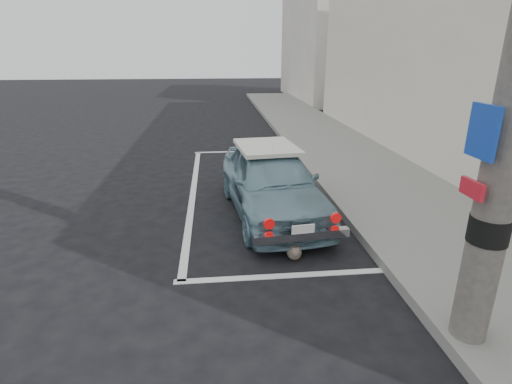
% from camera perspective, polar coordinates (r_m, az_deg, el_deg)
% --- Properties ---
extents(ground, '(80.00, 80.00, 0.00)m').
position_cam_1_polar(ground, '(5.82, -1.27, -9.61)').
color(ground, black).
rests_on(ground, ground).
extents(sidewalk, '(2.80, 40.00, 0.15)m').
position_cam_1_polar(sidewalk, '(8.40, 19.82, -0.85)').
color(sidewalk, slate).
rests_on(sidewalk, ground).
extents(shop_building, '(3.50, 18.00, 7.00)m').
position_cam_1_polar(shop_building, '(11.31, 32.74, 19.98)').
color(shop_building, silver).
rests_on(shop_building, ground).
extents(building_far, '(3.50, 10.00, 8.00)m').
position_cam_1_polar(building_far, '(25.99, 9.79, 21.85)').
color(building_far, beige).
rests_on(building_far, ground).
extents(pline_rear, '(3.00, 0.12, 0.01)m').
position_cam_1_polar(pline_rear, '(5.45, 4.55, -11.83)').
color(pline_rear, silver).
rests_on(pline_rear, ground).
extents(pline_front, '(3.00, 0.12, 0.01)m').
position_cam_1_polar(pline_front, '(11.94, -1.49, 5.82)').
color(pline_front, silver).
rests_on(pline_front, ground).
extents(pline_side, '(0.12, 7.00, 0.01)m').
position_cam_1_polar(pline_side, '(8.56, -8.97, -0.01)').
color(pline_side, silver).
rests_on(pline_side, ground).
extents(retro_coupe, '(1.84, 3.78, 1.24)m').
position_cam_1_polar(retro_coupe, '(7.16, 2.19, 1.57)').
color(retro_coupe, '#7098A7').
rests_on(retro_coupe, ground).
extents(cat, '(0.24, 0.49, 0.26)m').
position_cam_1_polar(cat, '(5.81, 5.48, -8.41)').
color(cat, '#6A5F50').
rests_on(cat, ground).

